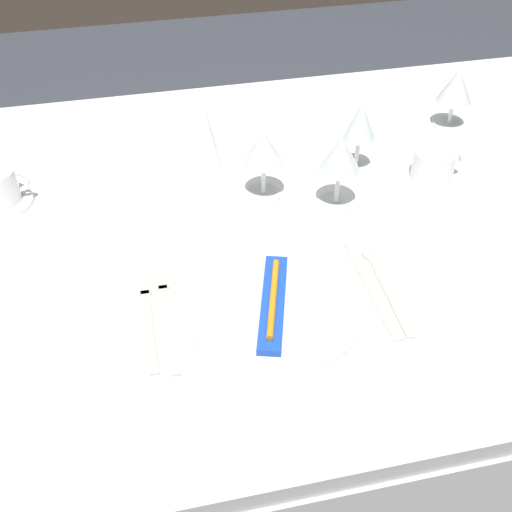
{
  "coord_description": "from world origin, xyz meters",
  "views": [
    {
      "loc": [
        -0.17,
        -0.97,
        1.48
      ],
      "look_at": [
        0.02,
        -0.13,
        0.76
      ],
      "focal_mm": 46.57,
      "sensor_mm": 36.0,
      "label": 1
    }
  ],
  "objects_px": {
    "fork_outer": "(167,316)",
    "spoon_soup": "(382,278)",
    "wine_glass_right": "(456,88)",
    "fork_inner": "(148,318)",
    "toothbrush_package": "(273,302)",
    "napkin_folded": "(206,136)",
    "dinner_knife": "(373,290)",
    "wine_glass_centre": "(340,157)",
    "wine_glass_far": "(264,151)",
    "dinner_plate": "(273,310)",
    "coffee_cup_left": "(434,165)",
    "wine_glass_left": "(360,125)"
  },
  "relations": [
    {
      "from": "wine_glass_right",
      "to": "fork_inner",
      "type": "bearing_deg",
      "value": -147.47
    },
    {
      "from": "wine_glass_far",
      "to": "fork_inner",
      "type": "bearing_deg",
      "value": -131.18
    },
    {
      "from": "wine_glass_left",
      "to": "coffee_cup_left",
      "type": "bearing_deg",
      "value": -31.51
    },
    {
      "from": "dinner_plate",
      "to": "wine_glass_centre",
      "type": "bearing_deg",
      "value": 54.11
    },
    {
      "from": "spoon_soup",
      "to": "wine_glass_centre",
      "type": "distance_m",
      "value": 0.24
    },
    {
      "from": "fork_inner",
      "to": "dinner_knife",
      "type": "xyz_separation_m",
      "value": [
        0.36,
        -0.02,
        0.0
      ]
    },
    {
      "from": "fork_outer",
      "to": "spoon_soup",
      "type": "relative_size",
      "value": 1.01
    },
    {
      "from": "coffee_cup_left",
      "to": "dinner_knife",
      "type": "bearing_deg",
      "value": -129.22
    },
    {
      "from": "fork_outer",
      "to": "spoon_soup",
      "type": "distance_m",
      "value": 0.36
    },
    {
      "from": "dinner_knife",
      "to": "wine_glass_far",
      "type": "bearing_deg",
      "value": 110.28
    },
    {
      "from": "fork_outer",
      "to": "spoon_soup",
      "type": "height_order",
      "value": "spoon_soup"
    },
    {
      "from": "wine_glass_centre",
      "to": "wine_glass_right",
      "type": "relative_size",
      "value": 1.08
    },
    {
      "from": "wine_glass_centre",
      "to": "wine_glass_left",
      "type": "bearing_deg",
      "value": 54.81
    },
    {
      "from": "dinner_plate",
      "to": "toothbrush_package",
      "type": "xyz_separation_m",
      "value": [
        -0.0,
        0.0,
        0.02
      ]
    },
    {
      "from": "dinner_knife",
      "to": "coffee_cup_left",
      "type": "bearing_deg",
      "value": 50.78
    },
    {
      "from": "wine_glass_right",
      "to": "napkin_folded",
      "type": "relative_size",
      "value": 0.93
    },
    {
      "from": "toothbrush_package",
      "to": "spoon_soup",
      "type": "relative_size",
      "value": 0.95
    },
    {
      "from": "dinner_plate",
      "to": "wine_glass_right",
      "type": "xyz_separation_m",
      "value": [
        0.53,
        0.49,
        0.08
      ]
    },
    {
      "from": "coffee_cup_left",
      "to": "wine_glass_left",
      "type": "relative_size",
      "value": 0.7
    },
    {
      "from": "wine_glass_right",
      "to": "wine_glass_centre",
      "type": "bearing_deg",
      "value": -145.79
    },
    {
      "from": "wine_glass_far",
      "to": "fork_outer",
      "type": "bearing_deg",
      "value": -127.47
    },
    {
      "from": "spoon_soup",
      "to": "dinner_plate",
      "type": "bearing_deg",
      "value": -168.76
    },
    {
      "from": "fork_inner",
      "to": "fork_outer",
      "type": "bearing_deg",
      "value": -1.9
    },
    {
      "from": "napkin_folded",
      "to": "wine_glass_right",
      "type": "bearing_deg",
      "value": 5.19
    },
    {
      "from": "fork_outer",
      "to": "fork_inner",
      "type": "distance_m",
      "value": 0.03
    },
    {
      "from": "dinner_knife",
      "to": "wine_glass_left",
      "type": "distance_m",
      "value": 0.38
    },
    {
      "from": "wine_glass_right",
      "to": "spoon_soup",
      "type": "bearing_deg",
      "value": -126.33
    },
    {
      "from": "wine_glass_far",
      "to": "napkin_folded",
      "type": "distance_m",
      "value": 0.15
    },
    {
      "from": "fork_outer",
      "to": "napkin_folded",
      "type": "relative_size",
      "value": 1.52
    },
    {
      "from": "spoon_soup",
      "to": "wine_glass_far",
      "type": "relative_size",
      "value": 1.61
    },
    {
      "from": "fork_outer",
      "to": "coffee_cup_left",
      "type": "relative_size",
      "value": 2.16
    },
    {
      "from": "fork_outer",
      "to": "wine_glass_right",
      "type": "bearing_deg",
      "value": 33.72
    },
    {
      "from": "dinner_knife",
      "to": "fork_inner",
      "type": "bearing_deg",
      "value": 177.52
    },
    {
      "from": "fork_outer",
      "to": "fork_inner",
      "type": "bearing_deg",
      "value": 178.1
    },
    {
      "from": "coffee_cup_left",
      "to": "napkin_folded",
      "type": "relative_size",
      "value": 0.7
    },
    {
      "from": "fork_outer",
      "to": "napkin_folded",
      "type": "distance_m",
      "value": 0.44
    },
    {
      "from": "toothbrush_package",
      "to": "napkin_folded",
      "type": "distance_m",
      "value": 0.44
    },
    {
      "from": "wine_glass_centre",
      "to": "fork_outer",
      "type": "bearing_deg",
      "value": -146.76
    },
    {
      "from": "toothbrush_package",
      "to": "wine_glass_far",
      "type": "bearing_deg",
      "value": 79.46
    },
    {
      "from": "fork_inner",
      "to": "wine_glass_right",
      "type": "height_order",
      "value": "wine_glass_right"
    },
    {
      "from": "fork_inner",
      "to": "spoon_soup",
      "type": "relative_size",
      "value": 0.94
    },
    {
      "from": "fork_outer",
      "to": "dinner_knife",
      "type": "relative_size",
      "value": 0.93
    },
    {
      "from": "dinner_knife",
      "to": "dinner_plate",
      "type": "bearing_deg",
      "value": -175.06
    },
    {
      "from": "coffee_cup_left",
      "to": "toothbrush_package",
      "type": "bearing_deg",
      "value": -143.77
    },
    {
      "from": "fork_inner",
      "to": "wine_glass_far",
      "type": "xyz_separation_m",
      "value": [
        0.25,
        0.29,
        0.1
      ]
    },
    {
      "from": "fork_outer",
      "to": "coffee_cup_left",
      "type": "distance_m",
      "value": 0.62
    },
    {
      "from": "dinner_plate",
      "to": "spoon_soup",
      "type": "relative_size",
      "value": 1.24
    },
    {
      "from": "wine_glass_right",
      "to": "fork_outer",
      "type": "bearing_deg",
      "value": -146.28
    },
    {
      "from": "dinner_knife",
      "to": "wine_glass_centre",
      "type": "bearing_deg",
      "value": 86.35
    },
    {
      "from": "fork_inner",
      "to": "spoon_soup",
      "type": "xyz_separation_m",
      "value": [
        0.39,
        0.01,
        0.0
      ]
    }
  ]
}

